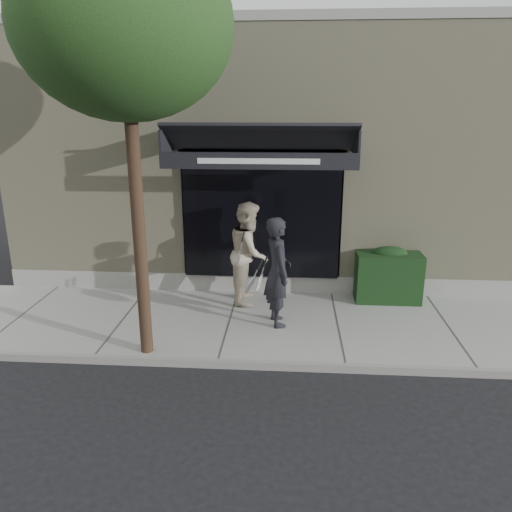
# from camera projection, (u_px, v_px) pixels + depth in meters

# --- Properties ---
(ground) EXTENTS (80.00, 80.00, 0.00)m
(ground) POSITION_uv_depth(u_px,v_px,m) (337.00, 329.00, 9.22)
(ground) COLOR black
(ground) RESTS_ON ground
(sidewalk) EXTENTS (20.00, 3.00, 0.12)m
(sidewalk) POSITION_uv_depth(u_px,v_px,m) (337.00, 326.00, 9.20)
(sidewalk) COLOR #959691
(sidewalk) RESTS_ON ground
(curb) EXTENTS (20.00, 0.10, 0.14)m
(curb) POSITION_uv_depth(u_px,v_px,m) (346.00, 368.00, 7.72)
(curb) COLOR gray
(curb) RESTS_ON ground
(building_facade) EXTENTS (14.30, 8.04, 5.64)m
(building_facade) POSITION_uv_depth(u_px,v_px,m) (326.00, 154.00, 13.16)
(building_facade) COLOR #B4AE8A
(building_facade) RESTS_ON ground
(hedge) EXTENTS (1.30, 0.70, 1.14)m
(hedge) POSITION_uv_depth(u_px,v_px,m) (388.00, 275.00, 10.15)
(hedge) COLOR black
(hedge) RESTS_ON sidewalk
(street_tree) EXTENTS (3.00, 3.00, 6.28)m
(street_tree) POSITION_uv_depth(u_px,v_px,m) (125.00, 27.00, 6.75)
(street_tree) COLOR black
(street_tree) RESTS_ON ground
(pedestrian_front) EXTENTS (0.91, 0.91, 1.99)m
(pedestrian_front) POSITION_uv_depth(u_px,v_px,m) (278.00, 272.00, 8.90)
(pedestrian_front) COLOR black
(pedestrian_front) RESTS_ON sidewalk
(pedestrian_back) EXTENTS (0.81, 1.02, 2.05)m
(pedestrian_back) POSITION_uv_depth(u_px,v_px,m) (249.00, 253.00, 9.96)
(pedestrian_back) COLOR #C0B199
(pedestrian_back) RESTS_ON sidewalk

